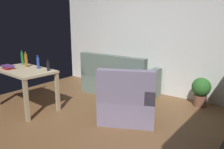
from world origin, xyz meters
name	(u,v)px	position (x,y,z in m)	size (l,w,h in m)	color
ground_plane	(89,125)	(0.00, 0.00, -0.01)	(5.20, 4.40, 0.02)	brown
wall_rear	(154,33)	(0.00, 2.20, 1.35)	(5.20, 0.10, 2.70)	white
couch	(119,81)	(-0.52, 1.59, 0.31)	(1.65, 0.84, 0.92)	slate
desk	(25,75)	(-1.43, -0.18, 0.65)	(1.25, 0.78, 0.76)	#C6B28E
potted_plant	(201,90)	(1.21, 1.90, 0.33)	(0.36, 0.36, 0.57)	brown
armchair	(128,101)	(0.40, 0.54, 0.32)	(1.18, 1.15, 0.92)	gray
bottle_green	(22,58)	(-1.86, 0.08, 0.89)	(0.05, 0.05, 0.29)	#1E722D
bottle_amber	(26,60)	(-1.58, -0.02, 0.89)	(0.06, 0.06, 0.29)	#9E6019
bottle_blue	(38,63)	(-1.26, 0.02, 0.87)	(0.05, 0.05, 0.26)	#2347A3
bottle_dark	(48,66)	(-0.97, 0.02, 0.85)	(0.05, 0.05, 0.21)	black
book_stack	(8,67)	(-1.69, -0.34, 0.80)	(0.25, 0.19, 0.07)	maroon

